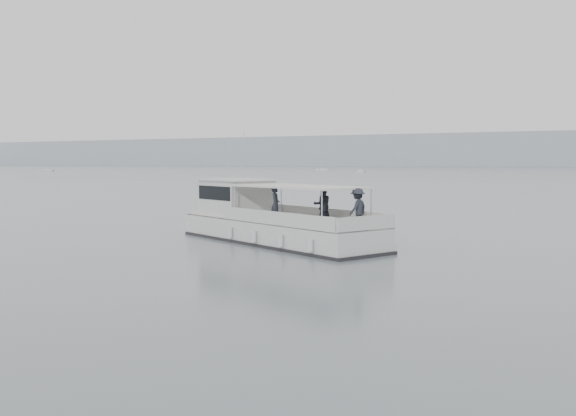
% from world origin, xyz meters
% --- Properties ---
extents(ground, '(1400.00, 1400.00, 0.00)m').
position_xyz_m(ground, '(0.00, 0.00, 0.00)').
color(ground, slate).
rests_on(ground, ground).
extents(tour_boat, '(12.42, 7.58, 5.41)m').
position_xyz_m(tour_boat, '(-4.92, 3.71, 0.89)').
color(tour_boat, silver).
rests_on(tour_boat, ground).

